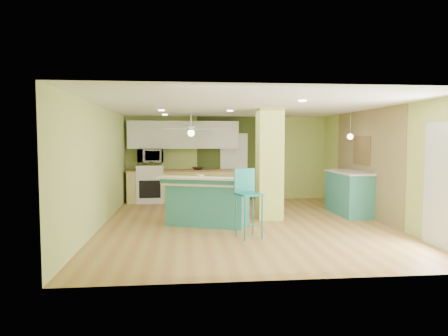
{
  "coord_description": "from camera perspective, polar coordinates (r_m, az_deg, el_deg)",
  "views": [
    {
      "loc": [
        -1.27,
        -8.41,
        1.8
      ],
      "look_at": [
        -0.4,
        0.4,
        1.18
      ],
      "focal_mm": 32.0,
      "sensor_mm": 36.0,
      "label": 1
    }
  ],
  "objects": [
    {
      "name": "floor",
      "position": [
        8.69,
        2.91,
        -7.96
      ],
      "size": [
        6.0,
        7.0,
        0.01
      ],
      "primitive_type": "cube",
      "color": "#A66F3A",
      "rests_on": "ground"
    },
    {
      "name": "ceiling",
      "position": [
        8.54,
        2.97,
        8.76
      ],
      "size": [
        6.0,
        7.0,
        0.01
      ],
      "primitive_type": "cube",
      "color": "white",
      "rests_on": "wall_back"
    },
    {
      "name": "wall_back",
      "position": [
        12.0,
        0.44,
        1.39
      ],
      "size": [
        6.0,
        0.01,
        2.5
      ],
      "primitive_type": "cube",
      "color": "#B9C96C",
      "rests_on": "floor"
    },
    {
      "name": "wall_front",
      "position": [
        5.1,
        8.84,
        -2.2
      ],
      "size": [
        6.0,
        0.01,
        2.5
      ],
      "primitive_type": "cube",
      "color": "#B9C96C",
      "rests_on": "floor"
    },
    {
      "name": "wall_left",
      "position": [
        8.6,
        -17.26,
        0.18
      ],
      "size": [
        0.01,
        7.0,
        2.5
      ],
      "primitive_type": "cube",
      "color": "#B9C96C",
      "rests_on": "floor"
    },
    {
      "name": "wall_right",
      "position": [
        9.45,
        21.27,
        0.41
      ],
      "size": [
        0.01,
        7.0,
        2.5
      ],
      "primitive_type": "cube",
      "color": "#B9C96C",
      "rests_on": "floor"
    },
    {
      "name": "wood_panel",
      "position": [
        9.98,
        19.63,
        0.63
      ],
      "size": [
        0.02,
        3.4,
        2.5
      ],
      "primitive_type": "cube",
      "color": "olive",
      "rests_on": "floor"
    },
    {
      "name": "olive_accent",
      "position": [
        12.0,
        1.4,
        1.39
      ],
      "size": [
        2.2,
        0.02,
        2.5
      ],
      "primitive_type": "cube",
      "color": "#3A461C",
      "rests_on": "floor"
    },
    {
      "name": "interior_door",
      "position": [
        11.99,
        1.42,
        0.19
      ],
      "size": [
        0.82,
        0.05,
        2.0
      ],
      "primitive_type": "cube",
      "color": "white",
      "rests_on": "floor"
    },
    {
      "name": "french_door",
      "position": [
        7.48,
        28.98,
        -2.23
      ],
      "size": [
        0.04,
        1.08,
        2.1
      ],
      "primitive_type": "cube",
      "color": "silver",
      "rests_on": "floor"
    },
    {
      "name": "column",
      "position": [
        9.13,
        6.51,
        0.54
      ],
      "size": [
        0.55,
        0.55,
        2.5
      ],
      "primitive_type": "cube",
      "color": "#CCDD66",
      "rests_on": "floor"
    },
    {
      "name": "kitchen_run",
      "position": [
        11.69,
        -5.76,
        -2.53
      ],
      "size": [
        3.25,
        0.63,
        0.94
      ],
      "color": "#CFBE6C",
      "rests_on": "floor"
    },
    {
      "name": "stove",
      "position": [
        11.72,
        -10.41,
        -2.62
      ],
      "size": [
        0.76,
        0.66,
        1.08
      ],
      "color": "white",
      "rests_on": "floor"
    },
    {
      "name": "upper_cabinets",
      "position": [
        11.73,
        -5.81,
        4.73
      ],
      "size": [
        3.2,
        0.34,
        0.8
      ],
      "primitive_type": "cube",
      "color": "white",
      "rests_on": "wall_back"
    },
    {
      "name": "microwave",
      "position": [
        11.66,
        -10.46,
        1.74
      ],
      "size": [
        0.7,
        0.48,
        0.39
      ],
      "primitive_type": "imported",
      "color": "silver",
      "rests_on": "wall_back"
    },
    {
      "name": "ceiling_fan",
      "position": [
        10.42,
        -4.72,
        5.53
      ],
      "size": [
        1.41,
        1.41,
        0.61
      ],
      "color": "silver",
      "rests_on": "ceiling"
    },
    {
      "name": "pendant_lamp",
      "position": [
        9.96,
        17.58,
        4.32
      ],
      "size": [
        0.14,
        0.14,
        0.69
      ],
      "color": "silver",
      "rests_on": "ceiling"
    },
    {
      "name": "wall_decor",
      "position": [
        10.14,
        19.07,
        2.39
      ],
      "size": [
        0.03,
        0.9,
        0.7
      ],
      "primitive_type": "cube",
      "color": "brown",
      "rests_on": "wood_panel"
    },
    {
      "name": "peninsula",
      "position": [
        8.51,
        -2.27,
        -4.88
      ],
      "size": [
        2.08,
        1.61,
        1.05
      ],
      "rotation": [
        0.0,
        0.0,
        -0.35
      ],
      "color": "teal",
      "rests_on": "floor"
    },
    {
      "name": "bar_stool",
      "position": [
        7.38,
        3.31,
        -3.39
      ],
      "size": [
        0.53,
        0.53,
        1.27
      ],
      "rotation": [
        0.0,
        0.0,
        0.32
      ],
      "color": "teal",
      "rests_on": "floor"
    },
    {
      "name": "side_counter",
      "position": [
        10.16,
        17.44,
        -3.37
      ],
      "size": [
        0.69,
        1.62,
        1.04
      ],
      "color": "teal",
      "rests_on": "floor"
    },
    {
      "name": "fruit_bowl",
      "position": [
        11.55,
        -3.78,
        -0.06
      ],
      "size": [
        0.34,
        0.34,
        0.08
      ],
      "primitive_type": "imported",
      "rotation": [
        0.0,
        0.0,
        -0.0
      ],
      "color": "#351F15",
      "rests_on": "kitchen_run"
    },
    {
      "name": "canister",
      "position": [
        8.52,
        -3.45,
        -1.46
      ],
      "size": [
        0.17,
        0.17,
        0.16
      ],
      "primitive_type": "cylinder",
      "color": "yellow",
      "rests_on": "peninsula"
    }
  ]
}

